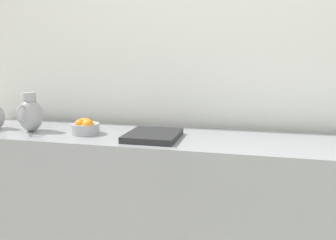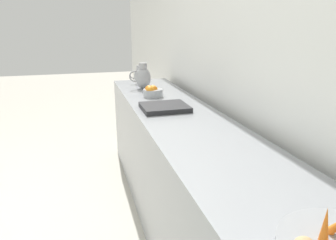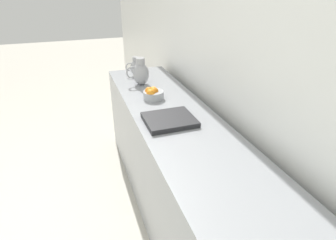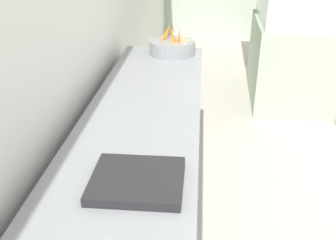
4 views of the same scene
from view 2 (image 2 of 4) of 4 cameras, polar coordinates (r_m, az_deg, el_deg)
tile_wall_left at (r=1.75m, az=22.87°, el=16.48°), size 0.10×9.63×3.00m
prep_counter at (r=2.25m, az=3.06°, el=-10.47°), size 0.60×3.22×0.88m
orange_bowl at (r=2.70m, az=-2.93°, el=5.31°), size 0.17×0.17×0.10m
metal_pitcher_tall at (r=3.06m, az=-4.70°, el=7.94°), size 0.21×0.15×0.25m
metal_pitcher_short at (r=3.34m, az=-5.34°, el=8.25°), size 0.16×0.12×0.19m
counter_sink_basin at (r=2.29m, az=-0.62°, el=2.39°), size 0.34×0.30×0.04m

